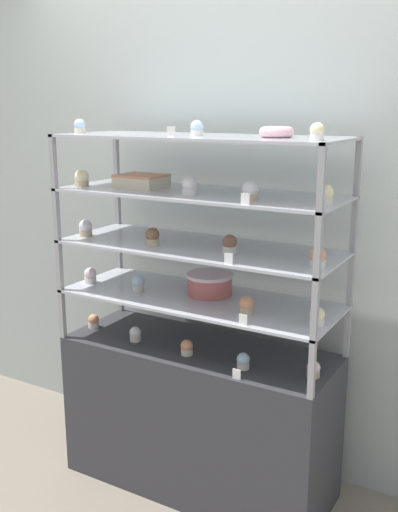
% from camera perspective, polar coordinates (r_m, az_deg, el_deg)
% --- Properties ---
extents(ground_plane, '(20.00, 20.00, 0.00)m').
position_cam_1_polar(ground_plane, '(3.18, 0.00, -20.67)').
color(ground_plane, gray).
extents(back_wall, '(8.00, 0.05, 2.60)m').
position_cam_1_polar(back_wall, '(2.99, 3.72, 4.25)').
color(back_wall, '#A8B2AD').
rests_on(back_wall, ground_plane).
extents(display_base, '(1.28, 0.48, 0.72)m').
position_cam_1_polar(display_base, '(2.98, 0.00, -14.99)').
color(display_base, '#333338').
rests_on(display_base, ground_plane).
extents(display_riser_lower, '(1.28, 0.48, 0.24)m').
position_cam_1_polar(display_riser_lower, '(2.75, 0.00, -4.21)').
color(display_riser_lower, '#99999E').
rests_on(display_riser_lower, display_base).
extents(display_riser_middle, '(1.28, 0.48, 0.24)m').
position_cam_1_polar(display_riser_middle, '(2.68, 0.00, 0.71)').
color(display_riser_middle, '#99999E').
rests_on(display_riser_middle, display_riser_lower).
extents(display_riser_upper, '(1.28, 0.48, 0.24)m').
position_cam_1_polar(display_riser_upper, '(2.64, 0.00, 5.84)').
color(display_riser_upper, '#99999E').
rests_on(display_riser_upper, display_riser_middle).
extents(display_riser_top, '(1.28, 0.48, 0.24)m').
position_cam_1_polar(display_riser_top, '(2.61, 0.00, 11.11)').
color(display_riser_top, '#99999E').
rests_on(display_riser_top, display_riser_upper).
extents(layer_cake_centerpiece, '(0.22, 0.22, 0.10)m').
position_cam_1_polar(layer_cake_centerpiece, '(2.77, 1.03, -2.66)').
color(layer_cake_centerpiece, '#C66660').
rests_on(layer_cake_centerpiece, display_riser_lower).
extents(sheet_cake_frosted, '(0.21, 0.18, 0.06)m').
position_cam_1_polar(sheet_cake_frosted, '(2.79, -5.49, 7.14)').
color(sheet_cake_frosted, beige).
rests_on(sheet_cake_frosted, display_riser_upper).
extents(cupcake_0, '(0.06, 0.06, 0.07)m').
position_cam_1_polar(cupcake_0, '(3.09, -10.00, -6.12)').
color(cupcake_0, white).
rests_on(cupcake_0, display_base).
extents(cupcake_1, '(0.06, 0.06, 0.07)m').
position_cam_1_polar(cupcake_1, '(2.89, -6.08, -7.42)').
color(cupcake_1, beige).
rests_on(cupcake_1, display_base).
extents(cupcake_2, '(0.06, 0.06, 0.07)m').
position_cam_1_polar(cupcake_2, '(2.73, -1.19, -8.71)').
color(cupcake_2, beige).
rests_on(cupcake_2, display_base).
extents(cupcake_3, '(0.06, 0.06, 0.07)m').
position_cam_1_polar(cupcake_3, '(2.60, 4.23, -9.96)').
color(cupcake_3, beige).
rests_on(cupcake_3, display_base).
extents(cupcake_4, '(0.06, 0.06, 0.07)m').
position_cam_1_polar(cupcake_4, '(2.56, 10.85, -10.56)').
color(cupcake_4, '#CCB28C').
rests_on(cupcake_4, display_base).
extents(price_tag_0, '(0.04, 0.00, 0.04)m').
position_cam_1_polar(price_tag_0, '(2.51, 3.60, -11.17)').
color(price_tag_0, white).
rests_on(price_tag_0, display_base).
extents(cupcake_5, '(0.06, 0.06, 0.08)m').
position_cam_1_polar(cupcake_5, '(3.00, -10.32, -1.84)').
color(cupcake_5, white).
rests_on(cupcake_5, display_riser_lower).
extents(cupcake_6, '(0.06, 0.06, 0.08)m').
position_cam_1_polar(cupcake_6, '(2.84, -5.82, -2.58)').
color(cupcake_6, beige).
rests_on(cupcake_6, display_riser_lower).
extents(cupcake_7, '(0.06, 0.06, 0.08)m').
position_cam_1_polar(cupcake_7, '(2.52, 4.56, -4.72)').
color(cupcake_7, '#CCB28C').
rests_on(cupcake_7, display_riser_lower).
extents(cupcake_8, '(0.06, 0.06, 0.08)m').
position_cam_1_polar(cupcake_8, '(2.43, 11.19, -5.70)').
color(cupcake_8, white).
rests_on(cupcake_8, display_riser_lower).
extents(price_tag_1, '(0.04, 0.00, 0.04)m').
position_cam_1_polar(price_tag_1, '(2.40, 4.22, -6.06)').
color(price_tag_1, white).
rests_on(price_tag_1, display_riser_lower).
extents(cupcake_9, '(0.06, 0.06, 0.08)m').
position_cam_1_polar(cupcake_9, '(2.92, -10.75, 2.62)').
color(cupcake_9, '#CCB28C').
rests_on(cupcake_9, display_riser_middle).
extents(cupcake_10, '(0.06, 0.06, 0.08)m').
position_cam_1_polar(cupcake_10, '(2.69, -4.46, 1.86)').
color(cupcake_10, '#CCB28C').
rests_on(cupcake_10, display_riser_middle).
extents(cupcake_11, '(0.06, 0.06, 0.08)m').
position_cam_1_polar(cupcake_11, '(2.54, 2.94, 1.13)').
color(cupcake_11, white).
rests_on(cupcake_11, display_riser_middle).
extents(cupcake_12, '(0.06, 0.06, 0.08)m').
position_cam_1_polar(cupcake_12, '(2.35, 11.26, -0.16)').
color(cupcake_12, white).
rests_on(cupcake_12, display_riser_middle).
extents(price_tag_2, '(0.04, 0.00, 0.04)m').
position_cam_1_polar(price_tag_2, '(2.36, 2.84, -0.26)').
color(price_tag_2, white).
rests_on(price_tag_2, display_riser_middle).
extents(cupcake_13, '(0.07, 0.07, 0.08)m').
position_cam_1_polar(cupcake_13, '(2.86, -11.11, 7.25)').
color(cupcake_13, '#CCB28C').
rests_on(cupcake_13, display_riser_upper).
extents(cupcake_14, '(0.07, 0.07, 0.08)m').
position_cam_1_polar(cupcake_14, '(2.54, -0.88, 6.67)').
color(cupcake_14, white).
rests_on(cupcake_14, display_riser_upper).
extents(cupcake_15, '(0.07, 0.07, 0.08)m').
position_cam_1_polar(cupcake_15, '(2.40, 4.92, 6.17)').
color(cupcake_15, '#CCB28C').
rests_on(cupcake_15, display_riser_upper).
extents(cupcake_16, '(0.07, 0.07, 0.08)m').
position_cam_1_polar(cupcake_16, '(2.33, 11.89, 5.71)').
color(cupcake_16, white).
rests_on(cupcake_16, display_riser_upper).
extents(price_tag_3, '(0.04, 0.00, 0.04)m').
position_cam_1_polar(price_tag_3, '(2.28, 4.42, 5.43)').
color(price_tag_3, white).
rests_on(price_tag_3, display_riser_upper).
extents(cupcake_17, '(0.05, 0.05, 0.07)m').
position_cam_1_polar(cupcake_17, '(2.90, -11.29, 12.02)').
color(cupcake_17, beige).
rests_on(cupcake_17, display_riser_top).
extents(cupcake_18, '(0.05, 0.05, 0.07)m').
position_cam_1_polar(cupcake_18, '(2.57, -0.21, 12.05)').
color(cupcake_18, white).
rests_on(cupcake_18, display_riser_top).
extents(cupcake_19, '(0.05, 0.05, 0.07)m').
position_cam_1_polar(cupcake_19, '(2.26, 11.18, 11.51)').
color(cupcake_19, white).
rests_on(cupcake_19, display_riser_top).
extents(price_tag_4, '(0.04, 0.00, 0.04)m').
position_cam_1_polar(price_tag_4, '(2.42, -2.66, 11.71)').
color(price_tag_4, white).
rests_on(price_tag_4, display_riser_top).
extents(donut_glazed, '(0.14, 0.14, 0.04)m').
position_cam_1_polar(donut_glazed, '(2.46, 7.39, 11.64)').
color(donut_glazed, '#EFB2BC').
rests_on(donut_glazed, display_riser_top).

